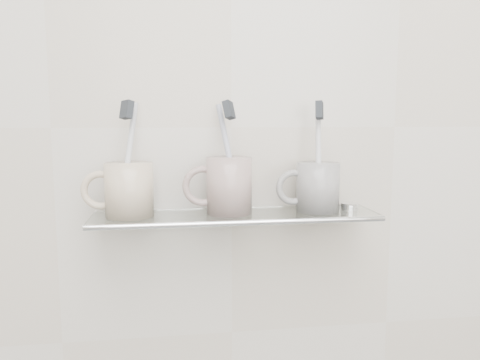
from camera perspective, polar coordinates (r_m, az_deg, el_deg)
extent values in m
plane|color=beige|center=(0.87, -1.04, 6.43)|extent=(2.50, 0.00, 2.50)
cube|color=silver|center=(0.83, -0.49, -4.39)|extent=(0.50, 0.12, 0.01)
cylinder|color=silver|center=(0.77, 0.06, -5.25)|extent=(0.50, 0.01, 0.01)
cylinder|color=silver|center=(0.87, -14.73, -4.72)|extent=(0.02, 0.03, 0.02)
cylinder|color=silver|center=(0.92, 12.17, -3.98)|extent=(0.02, 0.03, 0.02)
cylinder|color=beige|center=(0.82, -13.35, -1.15)|extent=(0.11, 0.11, 0.09)
torus|color=beige|center=(0.83, -16.61, -1.20)|extent=(0.07, 0.01, 0.07)
cylinder|color=silver|center=(0.81, -13.46, 2.68)|extent=(0.04, 0.06, 0.19)
cube|color=#262A2F|center=(0.81, -13.64, 8.33)|extent=(0.03, 0.03, 0.03)
cylinder|color=silver|center=(0.82, -1.33, -0.68)|extent=(0.10, 0.10, 0.10)
torus|color=silver|center=(0.82, -4.55, -0.74)|extent=(0.07, 0.01, 0.07)
cylinder|color=#949BB7|center=(0.81, -1.34, 2.90)|extent=(0.04, 0.07, 0.18)
cube|color=#262A2F|center=(0.81, -1.36, 8.53)|extent=(0.03, 0.03, 0.04)
cylinder|color=silver|center=(0.86, 9.45, -0.83)|extent=(0.09, 0.09, 0.09)
torus|color=silver|center=(0.84, 6.53, -0.90)|extent=(0.06, 0.01, 0.06)
cylinder|color=silver|center=(0.85, 9.54, 2.99)|extent=(0.02, 0.05, 0.19)
cube|color=#262A2F|center=(0.85, 9.66, 8.39)|extent=(0.02, 0.03, 0.03)
cylinder|color=silver|center=(0.88, 13.17, -3.14)|extent=(0.03, 0.03, 0.01)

